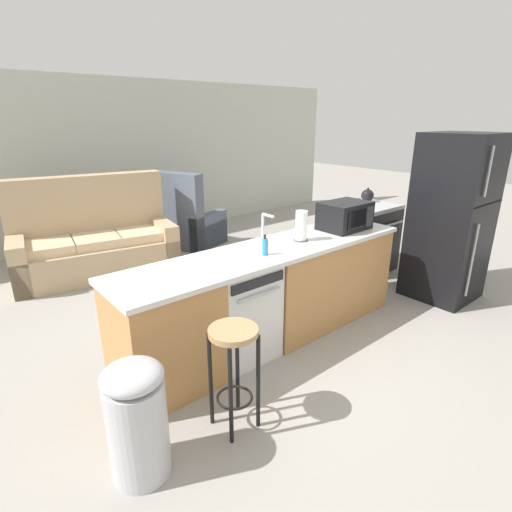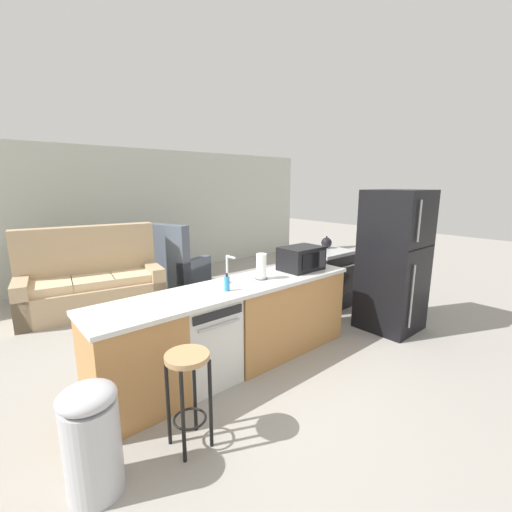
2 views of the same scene
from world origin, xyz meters
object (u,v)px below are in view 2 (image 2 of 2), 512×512
at_px(soap_bottle, 227,284).
at_px(microwave, 301,258).
at_px(dishwasher, 202,340).
at_px(trash_bin, 92,439).
at_px(couch, 92,284).
at_px(armchair, 177,268).
at_px(stove_range, 325,278).
at_px(kettle, 327,243).
at_px(refrigerator, 394,261).
at_px(bar_stool, 188,380).
at_px(paper_towel_roll, 261,267).

bearing_deg(soap_bottle, microwave, 4.49).
xyz_separation_m(dishwasher, trash_bin, (-1.19, -0.64, -0.04)).
bearing_deg(couch, trash_bin, -105.53).
height_order(couch, armchair, couch).
height_order(stove_range, microwave, microwave).
height_order(microwave, kettle, microwave).
bearing_deg(kettle, dishwasher, -166.22).
relative_size(trash_bin, armchair, 0.62).
bearing_deg(refrigerator, microwave, 155.30).
bearing_deg(armchair, dishwasher, -113.62).
bearing_deg(stove_range, bar_stool, -158.55).
bearing_deg(dishwasher, armchair, 66.38).
bearing_deg(stove_range, soap_bottle, -164.79).
relative_size(soap_bottle, kettle, 0.86).
distance_m(stove_range, trash_bin, 3.98).
relative_size(couch, armchair, 1.77).
bearing_deg(couch, refrigerator, -50.11).
bearing_deg(couch, bar_stool, -95.06).
bearing_deg(stove_range, microwave, -155.25).
distance_m(stove_range, soap_bottle, 2.50).
relative_size(stove_range, refrigerator, 0.49).
relative_size(paper_towel_roll, bar_stool, 0.38).
distance_m(dishwasher, armchair, 3.30).
xyz_separation_m(paper_towel_roll, bar_stool, (-1.31, -0.69, -0.50)).
xyz_separation_m(bar_stool, couch, (0.31, 3.52, -0.14)).
height_order(paper_towel_roll, trash_bin, paper_towel_roll).
bearing_deg(kettle, bar_stool, -157.59).
relative_size(bar_stool, armchair, 0.62).
distance_m(stove_range, microwave, 1.44).
xyz_separation_m(stove_range, bar_stool, (-3.14, -1.23, 0.08)).
bearing_deg(trash_bin, armchair, 55.55).
height_order(refrigerator, trash_bin, refrigerator).
bearing_deg(stove_range, kettle, 37.71).
relative_size(bar_stool, trash_bin, 1.00).
xyz_separation_m(refrigerator, paper_towel_roll, (-1.83, 0.55, 0.12)).
bearing_deg(kettle, paper_towel_roll, -161.35).
xyz_separation_m(microwave, armchair, (-0.09, 3.02, -0.69)).
distance_m(stove_range, couch, 3.63).
xyz_separation_m(refrigerator, bar_stool, (-3.14, -0.14, -0.39)).
height_order(dishwasher, bar_stool, dishwasher).
xyz_separation_m(paper_towel_roll, kettle, (2.00, 0.67, -0.05)).
relative_size(refrigerator, trash_bin, 2.49).
bearing_deg(soap_bottle, dishwasher, 159.08).
distance_m(microwave, kettle, 1.52).
xyz_separation_m(dishwasher, paper_towel_roll, (0.77, 0.00, 0.62)).
bearing_deg(armchair, refrigerator, -70.31).
xyz_separation_m(couch, armchair, (1.55, 0.19, -0.04)).
bearing_deg(couch, soap_bottle, -80.88).
xyz_separation_m(dishwasher, soap_bottle, (0.24, -0.09, 0.55)).
relative_size(refrigerator, armchair, 1.54).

